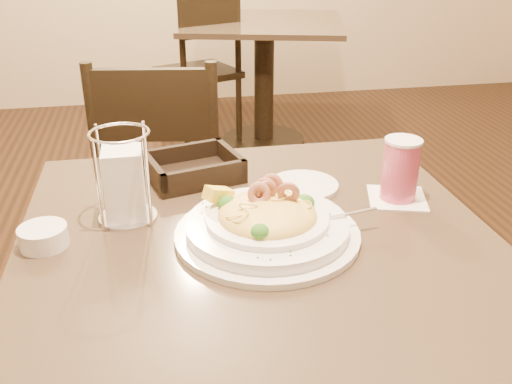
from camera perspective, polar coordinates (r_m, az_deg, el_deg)
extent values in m
cylinder|color=black|center=(1.32, 0.17, -18.68)|extent=(0.12, 0.12, 0.70)
cube|color=#4F3F2C|center=(1.10, 0.19, -4.92)|extent=(0.90, 0.90, 0.03)
cylinder|color=black|center=(3.68, 0.77, 5.24)|extent=(0.52, 0.52, 0.03)
cylinder|color=black|center=(3.57, 0.80, 10.74)|extent=(0.12, 0.12, 0.70)
cube|color=#4F3F2C|center=(3.49, 0.84, 16.54)|extent=(1.10, 1.10, 0.03)
cube|color=black|center=(2.04, -8.95, 0.61)|extent=(0.48, 0.48, 0.04)
cylinder|color=black|center=(2.29, -3.57, -2.74)|extent=(0.04, 0.04, 0.43)
cylinder|color=black|center=(2.33, -12.47, -2.81)|extent=(0.04, 0.04, 0.43)
cylinder|color=black|center=(1.98, -3.84, -7.72)|extent=(0.04, 0.04, 0.43)
cylinder|color=black|center=(2.03, -14.16, -7.68)|extent=(0.04, 0.04, 0.43)
cylinder|color=black|center=(1.76, -4.30, 5.57)|extent=(0.04, 0.04, 0.46)
cylinder|color=black|center=(1.81, -15.79, 5.26)|extent=(0.04, 0.04, 0.46)
cube|color=black|center=(1.75, -10.39, 8.52)|extent=(0.36, 0.09, 0.22)
cube|color=black|center=(3.58, -5.81, 11.82)|extent=(0.55, 0.55, 0.04)
cylinder|color=black|center=(3.88, -4.48, 9.36)|extent=(0.04, 0.04, 0.43)
cylinder|color=black|center=(3.73, -9.41, 8.42)|extent=(0.04, 0.04, 0.43)
cylinder|color=black|center=(3.58, -1.72, 8.00)|extent=(0.04, 0.04, 0.43)
cylinder|color=black|center=(3.42, -6.95, 6.96)|extent=(0.04, 0.04, 0.43)
cylinder|color=black|center=(3.46, -1.83, 15.68)|extent=(0.04, 0.04, 0.46)
cylinder|color=black|center=(3.29, -7.41, 14.97)|extent=(0.04, 0.04, 0.46)
cube|color=black|center=(3.36, -4.62, 17.03)|extent=(0.35, 0.16, 0.22)
cylinder|color=white|center=(1.08, 1.13, -4.24)|extent=(0.35, 0.35, 0.01)
cylinder|color=white|center=(1.07, 1.13, -3.43)|extent=(0.31, 0.31, 0.02)
cylinder|color=white|center=(1.06, 1.14, -2.65)|extent=(0.23, 0.23, 0.01)
ellipsoid|color=#E3C453|center=(1.06, 1.15, -2.34)|extent=(0.19, 0.19, 0.06)
cube|color=yellow|center=(1.10, -3.77, -0.24)|extent=(0.07, 0.06, 0.04)
cube|color=silver|center=(1.09, 8.88, -2.26)|extent=(0.13, 0.02, 0.01)
cube|color=silver|center=(1.07, 5.29, -2.40)|extent=(0.03, 0.02, 0.00)
torus|color=#E3C453|center=(1.05, 1.19, -1.53)|extent=(0.06, 0.05, 0.02)
torus|color=#E3C453|center=(1.02, -1.96, -2.35)|extent=(0.05, 0.05, 0.02)
torus|color=#E3C453|center=(1.01, -1.61, -2.33)|extent=(0.04, 0.04, 0.02)
torus|color=#E3C453|center=(1.05, 1.56, -1.47)|extent=(0.05, 0.05, 0.03)
torus|color=#E3C453|center=(1.05, 1.18, -1.90)|extent=(0.07, 0.07, 0.02)
torus|color=#E3C453|center=(1.05, -0.59, -2.20)|extent=(0.05, 0.05, 0.02)
torus|color=#E3C453|center=(1.05, 1.15, -1.61)|extent=(0.06, 0.05, 0.04)
torus|color=#E3C453|center=(1.06, 1.96, -0.46)|extent=(0.06, 0.06, 0.01)
torus|color=#E3C453|center=(1.09, 1.85, -1.05)|extent=(0.04, 0.04, 0.03)
torus|color=#E3C453|center=(1.07, 1.15, -0.91)|extent=(0.06, 0.05, 0.05)
torus|color=#E3C453|center=(1.08, 3.10, -1.06)|extent=(0.05, 0.04, 0.04)
torus|color=#E3C453|center=(1.03, -0.64, -1.37)|extent=(0.05, 0.04, 0.03)
torus|color=#E3C453|center=(1.06, 0.48, -0.39)|extent=(0.04, 0.04, 0.03)
torus|color=#E3C453|center=(1.07, 2.50, -1.23)|extent=(0.05, 0.06, 0.02)
torus|color=#E3C453|center=(1.05, 4.81, -1.30)|extent=(0.04, 0.04, 0.01)
torus|color=#E3C453|center=(1.04, 4.54, -2.39)|extent=(0.04, 0.04, 0.01)
torus|color=#E3C453|center=(1.11, 2.15, 0.34)|extent=(0.05, 0.05, 0.02)
torus|color=#E3C453|center=(1.05, 1.12, -1.10)|extent=(0.04, 0.04, 0.01)
torus|color=tan|center=(1.04, 0.30, -0.22)|extent=(0.05, 0.03, 0.04)
torus|color=tan|center=(1.05, 0.93, 0.07)|extent=(0.05, 0.03, 0.04)
torus|color=tan|center=(1.06, 0.91, 0.45)|extent=(0.05, 0.03, 0.04)
torus|color=tan|center=(1.05, 3.26, -0.07)|extent=(0.05, 0.03, 0.04)
torus|color=tan|center=(1.08, 1.61, 0.70)|extent=(0.05, 0.03, 0.04)
ellipsoid|color=#205613|center=(1.09, 4.87, -1.03)|extent=(0.04, 0.04, 0.03)
ellipsoid|color=#205613|center=(1.08, -2.80, -1.18)|extent=(0.04, 0.04, 0.03)
ellipsoid|color=#205613|center=(0.98, 0.42, -3.97)|extent=(0.03, 0.03, 0.03)
cube|color=#266619|center=(1.16, -3.59, -0.21)|extent=(0.00, 0.00, 0.00)
cube|color=#266619|center=(0.96, 3.49, -6.33)|extent=(0.00, 0.00, 0.00)
cube|color=#266619|center=(1.09, 7.49, -2.39)|extent=(0.00, 0.00, 0.00)
cube|color=#266619|center=(1.19, 2.27, 0.47)|extent=(0.00, 0.00, 0.00)
cube|color=#266619|center=(0.97, 3.45, -5.99)|extent=(0.00, 0.00, 0.00)
cube|color=#266619|center=(1.16, 4.75, -0.31)|extent=(0.00, 0.00, 0.00)
cube|color=#266619|center=(0.95, 0.17, -6.56)|extent=(0.00, 0.00, 0.00)
cube|color=#266619|center=(0.95, 1.45, -6.77)|extent=(0.00, 0.00, 0.00)
cube|color=#266619|center=(1.09, -5.45, -2.10)|extent=(0.00, 0.00, 0.00)
cube|color=#266619|center=(1.12, -4.99, -1.44)|extent=(0.00, 0.00, 0.00)
cube|color=#266619|center=(1.16, -0.43, -0.15)|extent=(0.00, 0.00, 0.00)
cube|color=#266619|center=(1.09, 7.40, -2.19)|extent=(0.00, 0.00, 0.00)
cube|color=#266619|center=(1.02, 7.17, -4.32)|extent=(0.00, 0.00, 0.00)
cube|color=#266619|center=(1.13, -5.35, -1.10)|extent=(0.00, 0.00, 0.00)
cube|color=white|center=(1.26, 13.91, -0.59)|extent=(0.15, 0.15, 0.00)
cylinder|color=#C04365|center=(1.23, 14.24, 2.17)|extent=(0.08, 0.08, 0.13)
cylinder|color=white|center=(1.21, 14.57, 4.99)|extent=(0.08, 0.08, 0.01)
cube|color=black|center=(1.33, -6.23, 1.72)|extent=(0.24, 0.21, 0.01)
cube|color=black|center=(1.35, -2.55, 3.51)|extent=(0.06, 0.16, 0.04)
cube|color=black|center=(1.29, -10.18, 2.11)|extent=(0.06, 0.16, 0.04)
cube|color=black|center=(1.38, -7.35, 3.92)|extent=(0.20, 0.07, 0.04)
cube|color=black|center=(1.25, -5.12, 1.63)|extent=(0.20, 0.07, 0.04)
cylinder|color=silver|center=(1.17, -12.66, -2.41)|extent=(0.12, 0.12, 0.01)
torus|color=silver|center=(1.10, -13.55, 5.76)|extent=(0.12, 0.12, 0.01)
cube|color=white|center=(1.14, -13.01, 0.84)|extent=(0.09, 0.09, 0.14)
cylinder|color=silver|center=(1.10, -15.51, 0.57)|extent=(0.01, 0.01, 0.18)
cylinder|color=silver|center=(1.09, -10.80, 0.95)|extent=(0.01, 0.01, 0.18)
cylinder|color=silver|center=(1.18, -15.25, 2.41)|extent=(0.01, 0.01, 0.18)
cylinder|color=silver|center=(1.17, -10.86, 2.77)|extent=(0.01, 0.01, 0.18)
cylinder|color=white|center=(1.28, 4.76, 0.66)|extent=(0.18, 0.18, 0.01)
cylinder|color=white|center=(1.11, -20.49, -4.20)|extent=(0.10, 0.10, 0.04)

